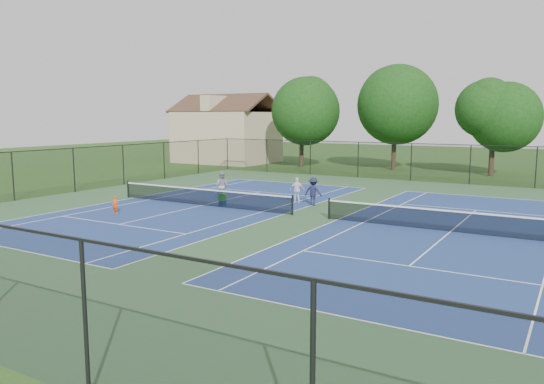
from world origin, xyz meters
The scene contains 15 objects.
ground centered at (0.00, 0.00, 0.00)m, with size 140.00×140.00×0.00m, color #234716.
court_pad centered at (0.00, 0.00, 0.00)m, with size 36.00×36.00×0.01m, color #2B4D2D.
tennis_court_left centered at (-7.00, 0.00, 0.10)m, with size 12.00×23.83×1.07m.
tennis_court_right centered at (7.00, 0.00, 0.10)m, with size 12.00×23.83×1.07m.
perimeter_fence centered at (0.00, 0.00, 1.60)m, with size 36.08×36.08×3.02m.
tree_back_a centered at (-13.00, 24.00, 6.04)m, with size 6.80×6.80×9.15m.
tree_back_b centered at (-4.00, 26.00, 6.60)m, with size 7.60×7.60×10.03m.
tree_back_c centered at (5.00, 25.00, 5.48)m, with size 6.00×6.00×8.40m.
clapboard_house centered at (-23.00, 25.00, 3.09)m, with size 10.80×8.10×7.65m.
child_player centered at (-9.36, -4.42, 0.48)m, with size 0.35×0.23×0.96m, color #E1510F.
instructor centered at (-7.27, 2.30, 0.88)m, with size 0.86×0.67×1.76m, color #959598.
bystander_a centered at (-2.74, 3.71, 0.76)m, with size 0.89×0.37×1.52m, color white.
bystander_b centered at (-1.46, 3.30, 0.82)m, with size 1.06×0.61×1.64m, color #191A39.
ball_crate centered at (-5.90, 0.47, 0.15)m, with size 0.36×0.28×0.31m, color navy.
ball_hopper centered at (-5.90, 0.47, 0.51)m, with size 0.34×0.27×0.41m, color green.
Camera 1 is at (11.95, -24.05, 5.12)m, focal length 35.00 mm.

